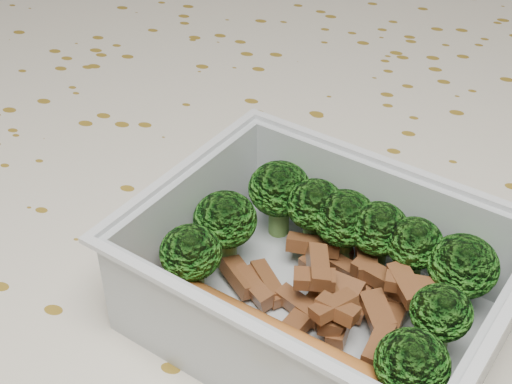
% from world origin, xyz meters
% --- Properties ---
extents(dining_table, '(1.40, 0.90, 0.75)m').
position_xyz_m(dining_table, '(0.00, 0.00, 0.67)').
color(dining_table, brown).
rests_on(dining_table, ground).
extents(tablecloth, '(1.46, 0.96, 0.19)m').
position_xyz_m(tablecloth, '(0.00, 0.00, 0.72)').
color(tablecloth, beige).
rests_on(tablecloth, dining_table).
extents(lunch_container, '(0.19, 0.16, 0.06)m').
position_xyz_m(lunch_container, '(0.04, -0.05, 0.78)').
color(lunch_container, silver).
rests_on(lunch_container, tablecloth).
extents(broccoli_florets, '(0.15, 0.12, 0.04)m').
position_xyz_m(broccoli_florets, '(0.05, -0.03, 0.79)').
color(broccoli_florets, '#608C3F').
rests_on(broccoli_florets, lunch_container).
extents(meat_pile, '(0.10, 0.08, 0.03)m').
position_xyz_m(meat_pile, '(0.05, -0.04, 0.77)').
color(meat_pile, brown).
rests_on(meat_pile, lunch_container).
extents(sausage, '(0.14, 0.05, 0.02)m').
position_xyz_m(sausage, '(0.04, -0.08, 0.77)').
color(sausage, '#C46A2A').
rests_on(sausage, lunch_container).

